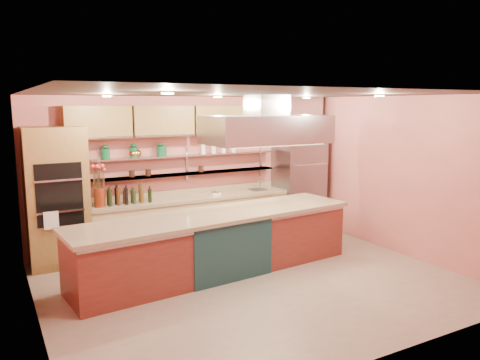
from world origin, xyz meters
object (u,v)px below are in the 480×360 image
flower_vase (100,197)px  copper_kettle (136,153)px  green_canister (163,151)px  island (217,243)px  kitchen_scale (216,193)px  refrigerator (299,181)px

flower_vase → copper_kettle: size_ratio=1.81×
copper_kettle → green_canister: green_canister is taller
island → copper_kettle: (-0.75, 1.74, 1.31)m
copper_kettle → kitchen_scale: bearing=-8.6°
refrigerator → copper_kettle: 3.49m
island → flower_vase: 2.20m
refrigerator → flower_vase: size_ratio=6.47×
kitchen_scale → copper_kettle: bearing=177.5°
island → flower_vase: size_ratio=14.13×
green_canister → kitchen_scale: bearing=-12.9°
island → kitchen_scale: kitchen_scale is taller
flower_vase → kitchen_scale: bearing=0.0°
refrigerator → flower_vase: bearing=179.9°
refrigerator → kitchen_scale: size_ratio=12.48×
refrigerator → kitchen_scale: bearing=179.7°
flower_vase → green_canister: bearing=10.3°
refrigerator → kitchen_scale: (-1.95, 0.01, -0.07)m
refrigerator → island: refrigerator is taller
kitchen_scale → copper_kettle: copper_kettle is taller
copper_kettle → flower_vase: bearing=-163.1°
refrigerator → flower_vase: refrigerator is taller
island → flower_vase: (-1.47, 1.52, 0.61)m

